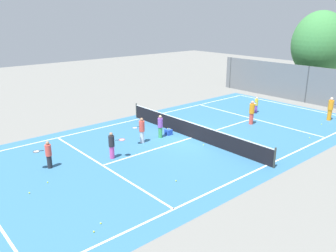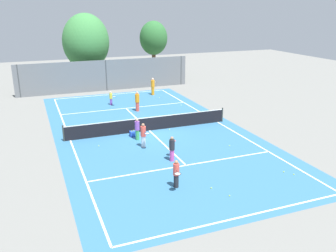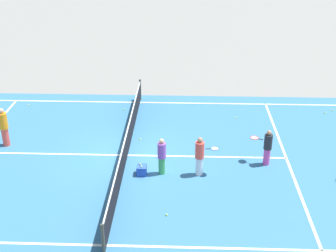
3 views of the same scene
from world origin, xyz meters
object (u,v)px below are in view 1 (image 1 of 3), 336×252
Objects in this scene: player_1 at (252,112)px; tennis_ball_0 at (94,232)px; player_0 at (330,109)px; tennis_ball_4 at (176,181)px; player_5 at (142,130)px; player_3 at (256,105)px; ball_crate at (168,132)px; player_2 at (112,145)px; player_4 at (160,126)px; tennis_ball_6 at (322,124)px; tennis_ball_5 at (101,223)px; tennis_ball_1 at (204,145)px; tennis_ball_9 at (259,156)px; tennis_ball_2 at (133,128)px; tennis_ball_8 at (310,138)px; player_6 at (48,154)px; tennis_ball_7 at (29,193)px; tennis_ball_3 at (48,182)px.

player_1 is 25.60× the size of tennis_ball_0.
player_0 reaches higher than tennis_ball_4.
player_3 is at bearing 87.70° from player_5.
player_1 reaches higher than ball_crate.
player_1 is at bearing 105.48° from tennis_ball_0.
player_2 is at bearing -88.18° from player_3.
player_4 is 11.65m from tennis_ball_6.
tennis_ball_5 is at bearing -54.91° from ball_crate.
player_3 is at bearing 110.22° from tennis_ball_4.
tennis_ball_4 is at bearing 99.29° from tennis_ball_5.
player_4 is at bearing -158.23° from tennis_ball_1.
player_4 is at bearing 88.93° from player_5.
tennis_ball_5 is (5.81, -7.64, -0.72)m from player_4.
ball_crate is 10.80m from tennis_ball_0.
tennis_ball_6 is at bearing 72.55° from player_2.
player_3 is at bearing 87.51° from player_4.
player_5 reaches higher than tennis_ball_5.
player_0 is 9.70m from tennis_ball_9.
player_4 is at bearing -159.83° from tennis_ball_9.
player_1 is 25.60× the size of tennis_ball_6.
player_0 is 15.07m from tennis_ball_4.
player_2 is at bearing -47.20° from tennis_ball_2.
player_2 reaches higher than player_4.
tennis_ball_8 is at bearing 89.60° from tennis_ball_0.
player_3 is 18.80× the size of tennis_ball_8.
ball_crate is 8.88m from tennis_ball_8.
player_0 is at bearing 96.67° from tennis_ball_6.
tennis_ball_6 is at bearing 93.60° from tennis_ball_9.
player_3 is 16.56m from player_6.
tennis_ball_8 is at bearing 39.51° from tennis_ball_2.
ball_crate is 6.45× the size of tennis_ball_7.
player_6 is at bearing -107.62° from tennis_ball_6.
player_4 is 0.95m from ball_crate.
player_0 is 12.88m from player_4.
tennis_ball_7 is 1.00× the size of tennis_ball_8.
ball_crate is 8.72m from tennis_ball_3.
player_2 is at bearing -110.17° from tennis_ball_1.
player_1 is 25.60× the size of tennis_ball_4.
tennis_ball_3 is 5.91m from tennis_ball_4.
tennis_ball_1 and tennis_ball_9 have the same top height.
player_1 is at bearing 87.40° from tennis_ball_3.
player_5 reaches higher than tennis_ball_2.
player_1 reaches higher than player_2.
tennis_ball_2 is at bearing 156.40° from player_5.
player_6 is at bearing -92.05° from player_3.
player_0 is at bearing 68.49° from player_5.
tennis_ball_7 is at bearing -110.36° from tennis_ball_9.
player_0 reaches higher than player_2.
player_5 is 1.09× the size of player_6.
player_5 reaches higher than ball_crate.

